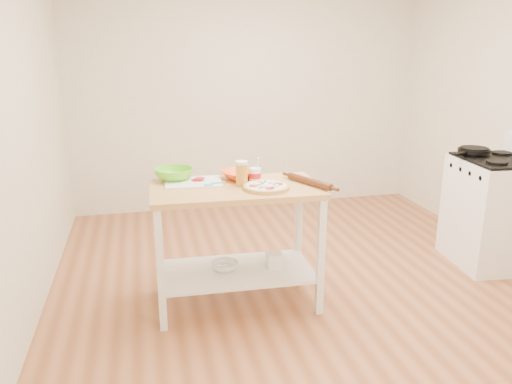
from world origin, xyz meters
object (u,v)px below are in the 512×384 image
object	(u,v)px
shelf_glass_bowl	(225,266)
orange_bowl	(239,175)
cutting_board	(193,182)
yogurt_tub	(255,175)
beer_pint	(242,173)
rolling_pin	(309,182)
pizza	(266,187)
skillet	(474,151)
knife	(175,178)
gas_stove	(492,211)
prep_island	(236,220)
green_bowl	(174,174)
spatula	(213,184)

from	to	relation	value
shelf_glass_bowl	orange_bowl	bearing A→B (deg)	50.88
cutting_board	yogurt_tub	size ratio (longest dim) A/B	2.25
orange_bowl	beer_pint	size ratio (longest dim) A/B	1.46
orange_bowl	rolling_pin	distance (m)	0.53
orange_bowl	rolling_pin	world-z (taller)	orange_bowl
pizza	cutting_board	size ratio (longest dim) A/B	0.77
skillet	knife	world-z (taller)	skillet
knife	rolling_pin	bearing A→B (deg)	-29.94
beer_pint	knife	bearing A→B (deg)	149.92
gas_stove	beer_pint	bearing A→B (deg)	-169.90
prep_island	beer_pint	distance (m)	0.34
skillet	yogurt_tub	size ratio (longest dim) A/B	2.16
knife	rolling_pin	distance (m)	0.98
gas_stove	skillet	distance (m)	0.55
orange_bowl	cutting_board	bearing A→B (deg)	-174.16
cutting_board	rolling_pin	distance (m)	0.83
prep_island	green_bowl	xyz separation A→B (m)	(-0.41, 0.27, 0.29)
spatula	yogurt_tub	bearing A→B (deg)	1.58
pizza	shelf_glass_bowl	distance (m)	0.70
spatula	shelf_glass_bowl	bearing A→B (deg)	-28.31
cutting_board	rolling_pin	size ratio (longest dim) A/B	0.98
cutting_board	rolling_pin	xyz separation A→B (m)	(0.80, -0.25, 0.02)
prep_island	green_bowl	size ratio (longest dim) A/B	4.29
knife	yogurt_tub	bearing A→B (deg)	-27.74
gas_stove	pizza	bearing A→B (deg)	-166.25
green_bowl	rolling_pin	distance (m)	0.99
orange_bowl	shelf_glass_bowl	size ratio (longest dim) A/B	1.29
yogurt_tub	cutting_board	bearing A→B (deg)	169.09
shelf_glass_bowl	rolling_pin	bearing A→B (deg)	-9.64
cutting_board	beer_pint	bearing A→B (deg)	-21.14
prep_island	cutting_board	world-z (taller)	cutting_board
orange_bowl	rolling_pin	size ratio (longest dim) A/B	0.60
spatula	orange_bowl	size ratio (longest dim) A/B	0.58
skillet	orange_bowl	world-z (taller)	skillet
green_bowl	prep_island	bearing A→B (deg)	-33.78
knife	green_bowl	bearing A→B (deg)	-162.56
green_bowl	skillet	bearing A→B (deg)	2.84
pizza	yogurt_tub	distance (m)	0.19
prep_island	rolling_pin	world-z (taller)	rolling_pin
spatula	rolling_pin	distance (m)	0.68
cutting_board	green_bowl	distance (m)	0.17
green_bowl	cutting_board	bearing A→B (deg)	-40.41
skillet	pizza	xyz separation A→B (m)	(-1.98, -0.51, -0.06)
orange_bowl	shelf_glass_bowl	distance (m)	0.68
shelf_glass_bowl	pizza	bearing A→B (deg)	-24.42
prep_island	knife	bearing A→B (deg)	145.61
gas_stove	knife	bearing A→B (deg)	-176.22
gas_stove	pizza	world-z (taller)	gas_stove
skillet	cutting_board	world-z (taller)	skillet
shelf_glass_bowl	cutting_board	bearing A→B (deg)	143.36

